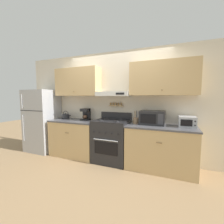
# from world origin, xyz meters

# --- Properties ---
(ground_plane) EXTENTS (16.00, 16.00, 0.00)m
(ground_plane) POSITION_xyz_m (0.00, 0.00, 0.00)
(ground_plane) COLOR #937551
(wall_back) EXTENTS (5.20, 0.46, 2.55)m
(wall_back) POSITION_xyz_m (0.03, 0.62, 1.48)
(wall_back) COLOR beige
(wall_back) RESTS_ON ground_plane
(counter_left) EXTENTS (1.20, 0.67, 0.89)m
(counter_left) POSITION_xyz_m (-0.99, 0.34, 0.45)
(counter_left) COLOR tan
(counter_left) RESTS_ON ground_plane
(counter_right) EXTENTS (1.35, 0.67, 0.89)m
(counter_right) POSITION_xyz_m (1.07, 0.34, 0.45)
(counter_right) COLOR tan
(counter_right) RESTS_ON ground_plane
(stove_range) EXTENTS (0.77, 0.66, 1.10)m
(stove_range) POSITION_xyz_m (0.00, 0.34, 0.48)
(stove_range) COLOR #232326
(stove_range) RESTS_ON ground_plane
(refrigerator) EXTENTS (0.78, 0.71, 1.66)m
(refrigerator) POSITION_xyz_m (-2.05, 0.30, 0.83)
(refrigerator) COLOR #ADAFB5
(refrigerator) RESTS_ON ground_plane
(tea_kettle) EXTENTS (0.25, 0.20, 0.21)m
(tea_kettle) POSITION_xyz_m (-1.36, 0.45, 0.97)
(tea_kettle) COLOR #232326
(tea_kettle) RESTS_ON counter_left
(coffee_maker) EXTENTS (0.19, 0.21, 0.29)m
(coffee_maker) POSITION_xyz_m (-0.76, 0.47, 1.04)
(coffee_maker) COLOR black
(coffee_maker) RESTS_ON counter_left
(microwave) EXTENTS (0.50, 0.39, 0.29)m
(microwave) POSITION_xyz_m (0.88, 0.47, 1.04)
(microwave) COLOR #232326
(microwave) RESTS_ON counter_right
(utensil_crock) EXTENTS (0.14, 0.14, 0.28)m
(utensil_crock) POSITION_xyz_m (0.54, 0.45, 0.96)
(utensil_crock) COLOR #8E7051
(utensil_crock) RESTS_ON counter_right
(toaster_oven) EXTENTS (0.31, 0.33, 0.20)m
(toaster_oven) POSITION_xyz_m (1.54, 0.45, 1.00)
(toaster_oven) COLOR #ADAFB5
(toaster_oven) RESTS_ON counter_right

